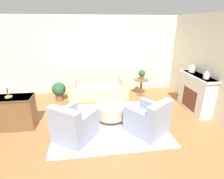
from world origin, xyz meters
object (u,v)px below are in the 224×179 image
object	(u,v)px
side_table	(141,84)
table_lamp	(6,84)
potted_plant_floor	(59,90)
vase_mantel_near	(192,69)
ottoman_table	(111,110)
potted_plant_on_side_table	(142,74)
dresser	(12,112)
couch	(98,88)
vase_mantel_far	(206,76)
armchair_left	(74,126)
armchair_right	(149,120)

from	to	relation	value
side_table	table_lamp	xyz separation A→B (m)	(-3.85, -1.68, 0.77)
side_table	potted_plant_floor	size ratio (longest dim) A/B	0.93
vase_mantel_near	ottoman_table	bearing A→B (deg)	-167.21
potted_plant_on_side_table	potted_plant_floor	world-z (taller)	potted_plant_on_side_table
dresser	couch	bearing A→B (deg)	38.14
ottoman_table	vase_mantel_far	bearing A→B (deg)	-2.44
potted_plant_on_side_table	table_lamp	distance (m)	4.22
armchair_left	armchair_right	world-z (taller)	same
ottoman_table	couch	bearing A→B (deg)	97.44
side_table	table_lamp	distance (m)	4.27
armchair_left	potted_plant_floor	distance (m)	2.35
vase_mantel_far	table_lamp	xyz separation A→B (m)	(-5.08, 0.08, -0.01)
ottoman_table	vase_mantel_far	distance (m)	2.73
dresser	vase_mantel_far	size ratio (longest dim) A/B	5.25
couch	armchair_left	world-z (taller)	couch
table_lamp	potted_plant_on_side_table	bearing A→B (deg)	23.52
ottoman_table	vase_mantel_near	world-z (taller)	vase_mantel_near
side_table	potted_plant_floor	world-z (taller)	potted_plant_floor
vase_mantel_near	vase_mantel_far	xyz separation A→B (m)	(-0.00, -0.69, -0.01)
vase_mantel_far	couch	bearing A→B (deg)	146.28
side_table	vase_mantel_near	world-z (taller)	vase_mantel_near
vase_mantel_far	potted_plant_on_side_table	world-z (taller)	vase_mantel_far
armchair_left	potted_plant_on_side_table	world-z (taller)	potted_plant_on_side_table
dresser	vase_mantel_far	bearing A→B (deg)	-0.93
couch	armchair_right	xyz separation A→B (m)	(1.04, -2.48, 0.01)
couch	armchair_left	distance (m)	2.58
dresser	vase_mantel_near	distance (m)	5.17
armchair_left	potted_plant_floor	world-z (taller)	armchair_left
armchair_left	ottoman_table	world-z (taller)	armchair_left
dresser	potted_plant_on_side_table	distance (m)	4.22
armchair_right	potted_plant_floor	xyz separation A→B (m)	(-2.40, 2.26, 0.05)
armchair_left	ottoman_table	distance (m)	1.20
couch	potted_plant_on_side_table	bearing A→B (deg)	-4.03
ottoman_table	vase_mantel_far	size ratio (longest dim) A/B	4.01
table_lamp	couch	bearing A→B (deg)	38.14
couch	vase_mantel_near	bearing A→B (deg)	-22.78
ottoman_table	vase_mantel_far	xyz separation A→B (m)	(2.57, -0.11, 0.91)
dresser	potted_plant_floor	xyz separation A→B (m)	(0.91, 1.57, -0.05)
armchair_left	potted_plant_on_side_table	bearing A→B (deg)	45.79
armchair_left	dresser	size ratio (longest dim) A/B	1.05
armchair_right	dresser	size ratio (longest dim) A/B	1.05
side_table	vase_mantel_near	distance (m)	1.81
potted_plant_floor	table_lamp	bearing A→B (deg)	-120.25
couch	side_table	xyz separation A→B (m)	(1.58, -0.11, 0.09)
armchair_right	potted_plant_on_side_table	distance (m)	2.47
couch	ottoman_table	size ratio (longest dim) A/B	2.46
couch	ottoman_table	xyz separation A→B (m)	(0.23, -1.76, -0.04)
vase_mantel_far	ottoman_table	bearing A→B (deg)	177.56
vase_mantel_near	couch	bearing A→B (deg)	157.22
dresser	vase_mantel_near	size ratio (longest dim) A/B	4.77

